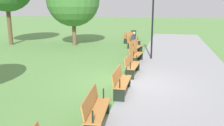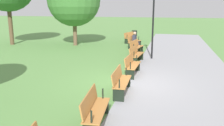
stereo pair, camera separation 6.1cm
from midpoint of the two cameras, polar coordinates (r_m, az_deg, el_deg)
ground_plane at (r=9.90m, az=4.18°, el=-4.73°), size 120.00×120.00×0.00m
path_paving at (r=9.80m, az=17.02°, el=-5.46°), size 37.04×4.62×0.01m
bench_0 at (r=20.83m, az=4.42°, el=6.11°), size 1.70×0.95×0.89m
bench_1 at (r=18.36m, az=5.29°, el=5.12°), size 1.70×0.85×0.89m
bench_2 at (r=15.89m, az=5.81°, el=3.84°), size 1.69×0.75×0.89m
bench_3 at (r=13.42m, az=5.79°, el=2.10°), size 1.68×0.64×0.89m
bench_4 at (r=10.98m, az=4.85°, el=-0.40°), size 1.65×0.53×0.89m
bench_5 at (r=8.60m, az=2.25°, el=-4.25°), size 1.65×0.53×0.89m
bench_6 at (r=6.36m, az=-3.87°, el=-10.74°), size 1.68×0.64×0.89m
person_seated at (r=18.27m, az=5.69°, el=5.60°), size 0.42×0.57×1.20m
tree_3 at (r=19.42m, az=-8.92°, el=14.54°), size 4.09×4.09×5.59m
lamp_post at (r=14.32m, az=9.92°, el=12.34°), size 0.32×0.32×4.14m
trash_bin at (r=22.56m, az=5.38°, el=6.56°), size 0.50×0.50×0.88m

